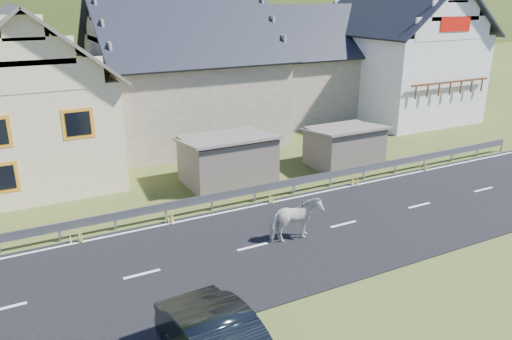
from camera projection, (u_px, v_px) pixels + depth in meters
ground at (343, 225)px, 19.51m from camera, size 160.00×160.00×0.00m
road at (343, 225)px, 19.50m from camera, size 60.00×7.00×0.04m
lane_markings at (343, 224)px, 19.50m from camera, size 60.00×6.60×0.01m
guardrail at (294, 182)px, 22.40m from camera, size 28.10×0.09×0.75m
shed_left at (227, 160)px, 23.71m from camera, size 4.30×3.30×2.40m
shed_right at (344, 147)px, 26.17m from camera, size 3.80×2.90×2.20m
house_cream at (25, 88)px, 23.73m from camera, size 7.80×9.80×8.30m
house_stone_a at (183, 63)px, 30.09m from camera, size 10.80×9.80×8.90m
house_stone_b at (304, 58)px, 36.27m from camera, size 9.80×8.80×8.10m
house_white at (397, 46)px, 36.11m from camera, size 8.80×10.80×9.70m
mountain at (46, 80)px, 178.87m from camera, size 440.00×280.00×260.00m
horse at (295, 220)px, 17.99m from camera, size 0.95×1.94×1.61m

